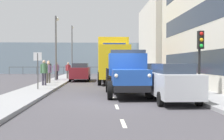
{
  "coord_description": "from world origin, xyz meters",
  "views": [
    {
      "loc": [
        0.69,
        12.12,
        1.77
      ],
      "look_at": [
        -0.47,
        -12.63,
        1.09
      ],
      "focal_mm": 42.97,
      "sensor_mm": 36.0,
      "label": 1
    }
  ],
  "objects": [
    {
      "name": "car_red_kerbside_2",
      "position": [
        -2.55,
        -12.21,
        0.9
      ],
      "size": [
        1.92,
        4.29,
        1.72
      ],
      "color": "#B21E1E",
      "rests_on": "ground_plane"
    },
    {
      "name": "sea_horizon",
      "position": [
        0.0,
        -31.61,
        2.5
      ],
      "size": [
        80.0,
        0.8,
        5.0
      ],
      "primitive_type": "cube",
      "color": "gray",
      "rests_on": "ground_plane"
    },
    {
      "name": "truck_vintage_blue",
      "position": [
        -0.77,
        -1.97,
        1.18
      ],
      "size": [
        2.17,
        5.64,
        2.43
      ],
      "color": "black",
      "rests_on": "ground_plane"
    },
    {
      "name": "pedestrian_by_lamp",
      "position": [
        4.64,
        -7.17,
        1.21
      ],
      "size": [
        0.53,
        0.34,
        1.8
      ],
      "color": "#383342",
      "rests_on": "sidewalk_right"
    },
    {
      "name": "sidewalk_left",
      "position": [
        -4.58,
        -8.41,
        0.07
      ],
      "size": [
        2.15,
        40.4,
        0.15
      ],
      "primitive_type": "cube",
      "color": "gray",
      "rests_on": "ground_plane"
    },
    {
      "name": "road_centreline_markings",
      "position": [
        0.0,
        -7.43,
        0.0
      ],
      "size": [
        0.12,
        35.19,
        0.01
      ],
      "color": "silver",
      "rests_on": "ground_plane"
    },
    {
      "name": "pedestrian_couple_a",
      "position": [
        4.77,
        -9.47,
        1.14
      ],
      "size": [
        0.53,
        0.34,
        1.68
      ],
      "color": "#4C473D",
      "rests_on": "sidewalk_right"
    },
    {
      "name": "car_silver_kerbside_near",
      "position": [
        -2.55,
        0.06,
        0.9
      ],
      "size": [
        1.76,
        4.6,
        1.72
      ],
      "color": "#B7BABF",
      "rests_on": "ground_plane"
    },
    {
      "name": "ground_plane",
      "position": [
        0.0,
        -8.41,
        0.0
      ],
      "size": [
        80.0,
        80.0,
        0.0
      ],
      "primitive_type": "plane",
      "color": "#423F44"
    },
    {
      "name": "seawall_railing",
      "position": [
        -0.0,
        -28.01,
        0.92
      ],
      "size": [
        28.08,
        0.08,
        1.2
      ],
      "color": "#4C5156",
      "rests_on": "ground_plane"
    },
    {
      "name": "pedestrian_near_railing",
      "position": [
        3.88,
        -15.37,
        1.12
      ],
      "size": [
        0.53,
        0.34,
        1.65
      ],
      "color": "#4C473D",
      "rests_on": "sidewalk_right"
    },
    {
      "name": "pedestrian_in_dark_coat",
      "position": [
        4.8,
        -13.65,
        1.14
      ],
      "size": [
        0.53,
        0.34,
        1.69
      ],
      "color": "black",
      "rests_on": "sidewalk_right"
    },
    {
      "name": "traffic_light_near",
      "position": [
        -4.33,
        -1.03,
        2.47
      ],
      "size": [
        0.28,
        0.41,
        3.2
      ],
      "color": "black",
      "rests_on": "sidewalk_left"
    },
    {
      "name": "car_grey_kerbside_1",
      "position": [
        -2.55,
        -6.08,
        0.9
      ],
      "size": [
        1.87,
        4.54,
        1.72
      ],
      "color": "slate",
      "rests_on": "ground_plane"
    },
    {
      "name": "lamp_post_far",
      "position": [
        4.43,
        -24.8,
        4.13
      ],
      "size": [
        0.32,
        1.14,
        6.71
      ],
      "color": "#59595B",
      "rests_on": "sidewalk_right"
    },
    {
      "name": "pedestrian_with_bag",
      "position": [
        5.26,
        -12.12,
        1.21
      ],
      "size": [
        0.53,
        0.34,
        1.8
      ],
      "color": "#4C473D",
      "rests_on": "sidewalk_right"
    },
    {
      "name": "sidewalk_right",
      "position": [
        4.58,
        -8.41,
        0.07
      ],
      "size": [
        2.15,
        40.4,
        0.15
      ],
      "primitive_type": "cube",
      "color": "gray",
      "rests_on": "ground_plane"
    },
    {
      "name": "building_far_block",
      "position": [
        -9.94,
        -24.32,
        4.86
      ],
      "size": [
        8.58,
        13.07,
        9.71
      ],
      "color": "beige",
      "rests_on": "ground_plane"
    },
    {
      "name": "lamp_post_promenade",
      "position": [
        4.74,
        -13.18,
        3.74
      ],
      "size": [
        0.32,
        1.14,
        5.97
      ],
      "color": "#59595B",
      "rests_on": "sidewalk_right"
    },
    {
      "name": "street_sign",
      "position": [
        4.46,
        -4.43,
        1.68
      ],
      "size": [
        0.5,
        0.07,
        2.25
      ],
      "color": "#4C4C4C",
      "rests_on": "sidewalk_right"
    },
    {
      "name": "car_maroon_oppositeside_0",
      "position": [
        2.55,
        -13.94,
        0.9
      ],
      "size": [
        1.85,
        4.33,
        1.72
      ],
      "color": "maroon",
      "rests_on": "ground_plane"
    },
    {
      "name": "lorry_cargo_yellow",
      "position": [
        -0.46,
        -11.52,
        2.08
      ],
      "size": [
        2.58,
        8.2,
        3.87
      ],
      "color": "gold",
      "rests_on": "ground_plane"
    }
  ]
}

